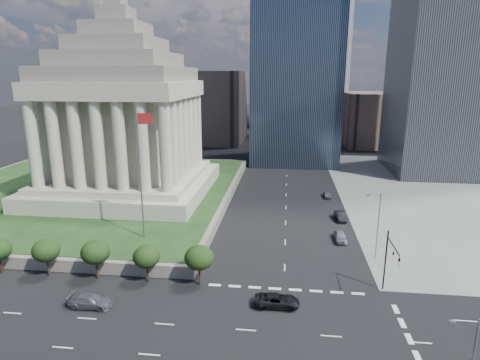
# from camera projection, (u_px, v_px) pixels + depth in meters

# --- Properties ---
(ground) EXTENTS (500.00, 500.00, 0.00)m
(ground) POSITION_uv_depth(u_px,v_px,m) (287.00, 157.00, 133.80)
(ground) COLOR black
(ground) RESTS_ON ground
(plaza_terrace) EXTENTS (66.00, 70.00, 1.80)m
(plaza_terrace) POSITION_uv_depth(u_px,v_px,m) (86.00, 192.00, 90.63)
(plaza_terrace) COLOR #635E55
(plaza_terrace) RESTS_ON ground
(plaza_lawn) EXTENTS (64.00, 68.00, 0.10)m
(plaza_lawn) POSITION_uv_depth(u_px,v_px,m) (86.00, 188.00, 90.39)
(plaza_lawn) COLOR #193114
(plaza_lawn) RESTS_ON plaza_terrace
(war_memorial) EXTENTS (34.00, 34.00, 39.00)m
(war_memorial) POSITION_uv_depth(u_px,v_px,m) (123.00, 101.00, 82.27)
(war_memorial) COLOR #ABA490
(war_memorial) RESTS_ON plaza_lawn
(flagpole) EXTENTS (2.52, 0.24, 20.00)m
(flagpole) POSITION_uv_depth(u_px,v_px,m) (141.00, 167.00, 59.94)
(flagpole) COLOR slate
(flagpole) RESTS_ON plaza_lawn
(tree_row) EXTENTS (53.00, 4.00, 6.00)m
(tree_row) POSITION_uv_depth(u_px,v_px,m) (23.00, 254.00, 54.44)
(tree_row) COLOR black
(tree_row) RESTS_ON ground
(midrise_glass) EXTENTS (26.00, 26.00, 60.00)m
(midrise_glass) POSITION_uv_depth(u_px,v_px,m) (296.00, 63.00, 121.17)
(midrise_glass) COLOR black
(midrise_glass) RESTS_ON ground
(building_filler_ne) EXTENTS (20.00, 30.00, 20.00)m
(building_filler_ne) POSITION_uv_depth(u_px,v_px,m) (370.00, 119.00, 156.47)
(building_filler_ne) COLOR brown
(building_filler_ne) RESTS_ON ground
(building_filler_nw) EXTENTS (24.00, 30.00, 28.00)m
(building_filler_nw) POSITION_uv_depth(u_px,v_px,m) (214.00, 107.00, 162.47)
(building_filler_nw) COLOR brown
(building_filler_nw) RESTS_ON ground
(traffic_signal_ne) EXTENTS (0.30, 5.74, 8.00)m
(traffic_signal_ne) POSITION_uv_depth(u_px,v_px,m) (390.00, 258.00, 48.15)
(traffic_signal_ne) COLOR black
(traffic_signal_ne) RESTS_ON ground
(street_lamp_north) EXTENTS (2.13, 0.22, 10.00)m
(street_lamp_north) POSITION_uv_depth(u_px,v_px,m) (377.00, 222.00, 58.81)
(street_lamp_north) COLOR slate
(street_lamp_north) RESTS_ON ground
(pickup_truck) EXTENTS (5.44, 2.66, 1.49)m
(pickup_truck) POSITION_uv_depth(u_px,v_px,m) (277.00, 301.00, 47.25)
(pickup_truck) COLOR black
(pickup_truck) RESTS_ON ground
(suv_grey) EXTENTS (2.14, 5.22, 1.51)m
(suv_grey) POSITION_uv_depth(u_px,v_px,m) (90.00, 301.00, 47.12)
(suv_grey) COLOR #505257
(suv_grey) RESTS_ON ground
(parked_sedan_near) EXTENTS (4.56, 1.90, 1.54)m
(parked_sedan_near) POSITION_uv_depth(u_px,v_px,m) (340.00, 236.00, 66.02)
(parked_sedan_near) COLOR gray
(parked_sedan_near) RESTS_ON ground
(parked_sedan_mid) EXTENTS (4.88, 2.06, 1.56)m
(parked_sedan_mid) POSITION_uv_depth(u_px,v_px,m) (340.00, 216.00, 75.48)
(parked_sedan_mid) COLOR black
(parked_sedan_mid) RESTS_ON ground
(parked_sedan_far) EXTENTS (3.80, 1.68, 1.27)m
(parked_sedan_far) POSITION_uv_depth(u_px,v_px,m) (327.00, 195.00, 89.38)
(parked_sedan_far) COLOR slate
(parked_sedan_far) RESTS_ON ground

